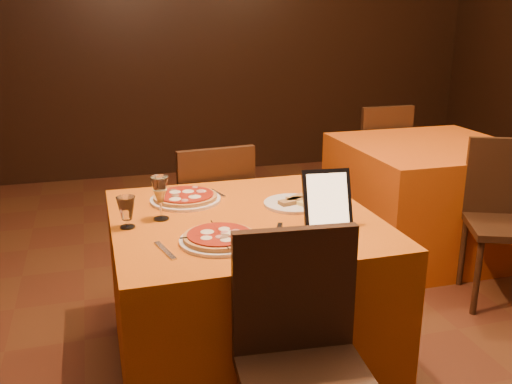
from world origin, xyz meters
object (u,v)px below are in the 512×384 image
object	(u,v)px
chair_side_far	(373,159)
water_glass	(127,212)
chair_main_far	(207,220)
pizza_near	(220,239)
chair_side_near	(508,226)
side_table	(427,198)
main_table	(244,296)
tablet	(327,200)
pizza_far	(185,198)
chair_main_near	(308,384)
wine_glass	(160,198)

from	to	relation	value
chair_side_far	water_glass	world-z (taller)	chair_side_far
chair_main_far	pizza_near	xyz separation A→B (m)	(-0.16, -1.05, 0.31)
chair_side_near	pizza_near	size ratio (longest dim) A/B	2.98
side_table	chair_main_far	xyz separation A→B (m)	(-1.57, -0.23, 0.08)
main_table	pizza_near	bearing A→B (deg)	-122.33
chair_main_far	tablet	size ratio (longest dim) A/B	3.73
chair_side_far	main_table	bearing A→B (deg)	49.72
pizza_far	chair_main_far	bearing A→B (deg)	68.93
pizza_near	pizza_far	bearing A→B (deg)	94.41
chair_main_far	tablet	xyz separation A→B (m)	(0.28, -1.03, 0.41)
pizza_near	water_glass	distance (m)	0.41
side_table	chair_main_near	size ratio (longest dim) A/B	1.21
chair_side_far	wine_glass	world-z (taller)	wine_glass
chair_side_near	wine_glass	size ratio (longest dim) A/B	4.79
chair_side_far	pizza_near	world-z (taller)	chair_side_far
side_table	chair_side_near	bearing A→B (deg)	-90.00
side_table	pizza_far	xyz separation A→B (m)	(-1.78, -0.75, 0.39)
side_table	main_table	bearing A→B (deg)	-146.96
main_table	tablet	bearing A→B (deg)	-39.01
chair_side_near	chair_main_near	bearing A→B (deg)	-123.86
chair_side_near	water_glass	xyz separation A→B (m)	(-2.06, -0.23, 0.36)
chair_main_near	chair_side_near	world-z (taller)	same
chair_main_near	chair_main_far	size ratio (longest dim) A/B	1.00
chair_main_far	chair_side_near	world-z (taller)	same
pizza_near	chair_main_near	bearing A→B (deg)	-72.81
main_table	chair_side_far	world-z (taller)	chair_side_far
water_glass	tablet	size ratio (longest dim) A/B	0.53
main_table	chair_main_near	world-z (taller)	chair_main_near
chair_side_near	chair_main_far	bearing A→B (deg)	-176.34
main_table	side_table	bearing A→B (deg)	33.04
pizza_far	chair_side_near	bearing A→B (deg)	-1.32
chair_main_near	chair_side_far	distance (m)	3.04
pizza_near	tablet	distance (m)	0.46
chair_main_near	side_table	bearing A→B (deg)	54.11
main_table	pizza_far	xyz separation A→B (m)	(-0.20, 0.27, 0.39)
side_table	chair_side_far	distance (m)	0.80
chair_side_far	pizza_near	xyz separation A→B (m)	(-1.74, -2.07, 0.31)
chair_side_far	pizza_far	distance (m)	2.38
tablet	main_table	bearing A→B (deg)	146.45
side_table	pizza_near	bearing A→B (deg)	-143.61
chair_side_near	water_glass	size ratio (longest dim) A/B	7.00
chair_main_near	water_glass	bearing A→B (deg)	127.10
side_table	pizza_far	world-z (taller)	pizza_far
side_table	pizza_near	size ratio (longest dim) A/B	3.61
chair_main_near	pizza_near	size ratio (longest dim) A/B	2.98
pizza_far	water_glass	distance (m)	0.40
main_table	water_glass	bearing A→B (deg)	-179.99
chair_main_far	pizza_near	world-z (taller)	chair_main_far
side_table	tablet	size ratio (longest dim) A/B	4.51
chair_main_near	wine_glass	bearing A→B (deg)	117.34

